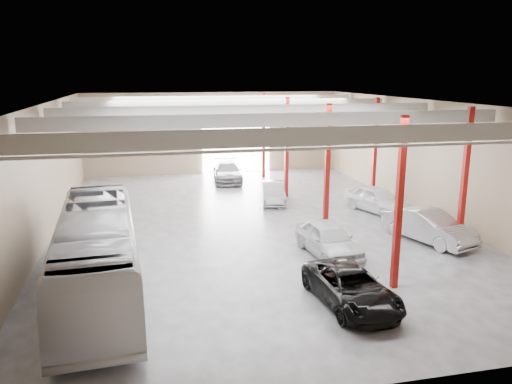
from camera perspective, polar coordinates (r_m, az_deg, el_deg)
name	(u,v)px	position (r m, az deg, el deg)	size (l,w,h in m)	color
depot_shell	(252,138)	(28.64, -0.45, 6.24)	(22.12, 32.12, 7.06)	#434247
coach_bus	(97,253)	(20.57, -17.69, -6.68)	(2.85, 12.16, 3.39)	silver
black_sedan	(351,287)	(19.40, 10.82, -10.67)	(2.31, 5.01, 1.39)	black
car_row_a	(329,239)	(24.23, 8.29, -5.35)	(1.91, 4.75, 1.62)	silver
car_row_b	(273,192)	(33.78, 1.98, -0.05)	(1.48, 4.25, 1.40)	#9F9FA3
car_row_c	(227,172)	(40.56, -3.29, 2.32)	(2.19, 5.39, 1.56)	slate
car_right_near	(429,226)	(27.39, 19.16, -3.71)	(1.76, 5.06, 1.67)	#A2A1A6
car_right_far	(377,199)	(32.38, 13.72, -0.83)	(1.90, 4.72, 1.61)	white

